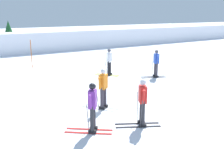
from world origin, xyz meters
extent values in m
plane|color=white|center=(0.00, 0.00, 0.00)|extent=(120.00, 120.00, 0.00)
cube|color=white|center=(0.00, 20.60, 1.00)|extent=(80.00, 8.58, 2.00)
cube|color=silver|center=(-1.83, 0.40, 0.01)|extent=(0.98, 1.37, 0.02)
cube|color=silver|center=(-1.60, 0.56, 0.01)|extent=(0.98, 1.37, 0.02)
cube|color=black|center=(-1.74, 0.28, 0.07)|extent=(0.25, 0.28, 0.10)
cube|color=black|center=(-1.51, 0.44, 0.07)|extent=(0.25, 0.28, 0.10)
cylinder|color=#38333D|center=(-1.74, 0.28, 0.55)|extent=(0.14, 0.14, 0.85)
cylinder|color=#38333D|center=(-1.51, 0.44, 0.55)|extent=(0.14, 0.14, 0.85)
cube|color=orange|center=(-1.63, 0.36, 1.17)|extent=(0.45, 0.41, 0.60)
cylinder|color=orange|center=(-1.84, 0.23, 1.16)|extent=(0.26, 0.22, 0.55)
cylinder|color=orange|center=(-1.43, 0.51, 1.16)|extent=(0.26, 0.22, 0.55)
sphere|color=silver|center=(-1.63, 0.36, 1.60)|extent=(0.22, 0.22, 0.22)
cylinder|color=#38383D|center=(-1.97, 0.24, 0.58)|extent=(0.26, 0.19, 1.16)
cylinder|color=#38383D|center=(-1.39, 0.64, 0.58)|extent=(0.26, 0.19, 1.16)
cube|color=red|center=(-3.19, -1.34, 0.01)|extent=(1.33, 1.04, 0.02)
cube|color=red|center=(-3.02, -1.12, 0.01)|extent=(1.33, 1.04, 0.02)
cube|color=black|center=(-3.07, -1.43, 0.07)|extent=(0.28, 0.25, 0.10)
cube|color=black|center=(-2.90, -1.21, 0.07)|extent=(0.28, 0.25, 0.10)
cylinder|color=#2D2D33|center=(-3.07, -1.43, 0.55)|extent=(0.14, 0.14, 0.85)
cylinder|color=#2D2D33|center=(-2.90, -1.21, 0.55)|extent=(0.14, 0.14, 0.85)
cube|color=purple|center=(-2.98, -1.32, 1.17)|extent=(0.42, 0.45, 0.60)
cylinder|color=purple|center=(-3.15, -1.51, 1.16)|extent=(0.23, 0.26, 0.55)
cylinder|color=purple|center=(-2.85, -1.11, 1.16)|extent=(0.23, 0.26, 0.55)
sphere|color=black|center=(-2.98, -1.32, 1.60)|extent=(0.22, 0.22, 0.22)
cylinder|color=#38383D|center=(-3.25, -1.52, 0.56)|extent=(0.24, 0.30, 1.13)
cylinder|color=#38383D|center=(-2.87, -1.01, 0.56)|extent=(0.24, 0.30, 1.13)
cube|color=black|center=(3.57, 3.19, 0.01)|extent=(1.52, 0.66, 0.02)
cube|color=black|center=(3.67, 3.45, 0.01)|extent=(1.52, 0.66, 0.02)
cube|color=black|center=(3.71, 3.14, 0.07)|extent=(0.29, 0.21, 0.10)
cube|color=black|center=(3.81, 3.40, 0.07)|extent=(0.29, 0.21, 0.10)
cylinder|color=#38333D|center=(3.71, 3.14, 0.55)|extent=(0.14, 0.14, 0.85)
cylinder|color=#38333D|center=(3.81, 3.40, 0.55)|extent=(0.14, 0.14, 0.85)
cube|color=#284CB7|center=(3.76, 3.27, 1.17)|extent=(0.36, 0.44, 0.60)
cylinder|color=#284CB7|center=(3.65, 3.04, 1.16)|extent=(0.18, 0.27, 0.55)
cylinder|color=#284CB7|center=(3.83, 3.51, 1.16)|extent=(0.18, 0.27, 0.55)
sphere|color=#4C4C56|center=(3.76, 3.27, 1.60)|extent=(0.22, 0.22, 0.22)
cylinder|color=#38383D|center=(3.54, 2.99, 0.54)|extent=(0.14, 0.31, 1.09)
cylinder|color=#38383D|center=(3.79, 3.62, 0.54)|extent=(0.14, 0.31, 1.09)
cube|color=gold|center=(1.32, 5.19, 0.01)|extent=(1.07, 1.30, 0.02)
cube|color=gold|center=(1.54, 5.37, 0.01)|extent=(1.07, 1.30, 0.02)
cube|color=black|center=(1.41, 5.08, 0.07)|extent=(0.26, 0.28, 0.10)
cube|color=black|center=(1.63, 5.25, 0.07)|extent=(0.26, 0.28, 0.10)
cylinder|color=black|center=(1.41, 5.08, 0.55)|extent=(0.14, 0.14, 0.85)
cylinder|color=black|center=(1.63, 5.25, 0.55)|extent=(0.14, 0.14, 0.85)
cube|color=white|center=(1.52, 5.17, 1.17)|extent=(0.45, 0.43, 0.60)
cylinder|color=white|center=(1.31, 5.02, 1.16)|extent=(0.26, 0.23, 0.55)
cylinder|color=white|center=(1.70, 5.34, 1.16)|extent=(0.26, 0.23, 0.55)
sphere|color=#4C4C56|center=(1.52, 5.17, 1.60)|extent=(0.22, 0.22, 0.22)
cylinder|color=#38383D|center=(1.23, 5.06, 0.54)|extent=(0.34, 0.28, 1.08)
cylinder|color=#38383D|center=(1.69, 5.43, 0.54)|extent=(0.34, 0.28, 1.08)
cube|color=black|center=(-1.47, -1.84, 0.01)|extent=(1.47, 0.81, 0.02)
cube|color=black|center=(-1.34, -1.60, 0.01)|extent=(1.47, 0.81, 0.02)
cube|color=black|center=(-1.33, -1.91, 0.07)|extent=(0.29, 0.22, 0.10)
cube|color=black|center=(-1.20, -1.66, 0.07)|extent=(0.29, 0.22, 0.10)
cylinder|color=#2D2D33|center=(-1.33, -1.91, 0.55)|extent=(0.14, 0.14, 0.85)
cylinder|color=#2D2D33|center=(-1.20, -1.66, 0.55)|extent=(0.14, 0.14, 0.85)
cube|color=red|center=(-1.27, -1.79, 1.17)|extent=(0.39, 0.45, 0.60)
cylinder|color=red|center=(-1.40, -2.00, 1.16)|extent=(0.20, 0.27, 0.55)
cylinder|color=red|center=(-1.17, -1.56, 1.16)|extent=(0.20, 0.27, 0.55)
sphere|color=silver|center=(-1.27, -1.79, 1.60)|extent=(0.22, 0.22, 0.22)
cylinder|color=#38383D|center=(-1.51, -2.05, 0.55)|extent=(0.17, 0.30, 1.11)
cylinder|color=#38383D|center=(-1.20, -1.44, 0.55)|extent=(0.17, 0.30, 1.11)
cylinder|color=#C65614|center=(-2.10, 10.02, 1.02)|extent=(0.05, 0.05, 2.03)
cylinder|color=#513823|center=(-1.94, 19.24, 0.30)|extent=(0.18, 0.18, 0.61)
cone|color=#194C23|center=(-1.94, 19.24, 1.87)|extent=(1.60, 1.60, 2.52)
camera|label=1|loc=(-6.53, -8.37, 3.93)|focal=40.65mm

